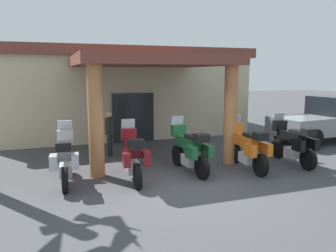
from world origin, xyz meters
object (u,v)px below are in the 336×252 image
at_px(motel_building, 118,90).
at_px(motorcycle_green, 190,149).
at_px(motorcycle_silver, 65,158).
at_px(pickup_truck_gray, 328,120).
at_px(motorcycle_maroon, 133,155).
at_px(motorcycle_orange, 247,147).
at_px(motorcycle_black, 293,143).
at_px(pedestrian, 110,130).

relative_size(motel_building, motorcycle_green, 5.38).
bearing_deg(motorcycle_silver, motorcycle_green, -87.86).
height_order(motel_building, pickup_truck_gray, motel_building).
bearing_deg(pickup_truck_gray, motorcycle_green, -169.66).
xyz_separation_m(motel_building, motorcycle_maroon, (-1.29, -8.36, -1.40)).
distance_m(motorcycle_silver, motorcycle_orange, 5.36).
bearing_deg(motorcycle_maroon, motorcycle_orange, -87.88).
bearing_deg(motorcycle_maroon, motorcycle_green, -79.71).
xyz_separation_m(motorcycle_silver, motorcycle_black, (7.11, -0.42, 0.00)).
relative_size(motel_building, motorcycle_maroon, 5.39).
bearing_deg(motorcycle_black, pickup_truck_gray, -54.26).
bearing_deg(pickup_truck_gray, motorcycle_black, -153.78).
distance_m(pedestrian, pickup_truck_gray, 9.44).
height_order(motel_building, pedestrian, motel_building).
relative_size(motorcycle_silver, motorcycle_green, 1.00).
xyz_separation_m(motorcycle_maroon, motorcycle_green, (1.78, 0.16, 0.00)).
bearing_deg(pickup_truck_gray, motorcycle_maroon, -171.79).
bearing_deg(motorcycle_green, motorcycle_silver, 83.36).
bearing_deg(motel_building, motorcycle_black, -64.37).
bearing_deg(motel_building, pickup_truck_gray, -36.40).
distance_m(motel_building, motorcycle_orange, 8.95).
bearing_deg(motorcycle_silver, motorcycle_orange, -90.79).
height_order(motorcycle_silver, motorcycle_black, same).
xyz_separation_m(motorcycle_maroon, pickup_truck_gray, (9.31, 2.42, 0.24)).
height_order(motorcycle_orange, pickup_truck_gray, pickup_truck_gray).
height_order(motorcycle_orange, pedestrian, pedestrian).
relative_size(motorcycle_maroon, motorcycle_black, 1.00).
xyz_separation_m(motorcycle_green, motorcycle_orange, (1.78, -0.35, 0.00)).
relative_size(motorcycle_orange, motorcycle_black, 1.00).
bearing_deg(motorcycle_green, motorcycle_orange, -105.33).
bearing_deg(motorcycle_black, motorcycle_maroon, 91.89).
bearing_deg(motorcycle_orange, motorcycle_black, -85.51).
relative_size(pedestrian, pickup_truck_gray, 0.30).
bearing_deg(motorcycle_orange, motorcycle_green, 81.31).
height_order(motel_building, motorcycle_orange, motel_building).
bearing_deg(motel_building, pedestrian, -104.53).
height_order(motel_building, motorcycle_black, motel_building).
relative_size(motorcycle_green, pedestrian, 1.37).
relative_size(motel_building, pickup_truck_gray, 2.22).
bearing_deg(pedestrian, motorcycle_silver, 81.92).
bearing_deg(pickup_truck_gray, motel_building, 137.12).
bearing_deg(motorcycle_orange, motorcycle_silver, 87.07).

